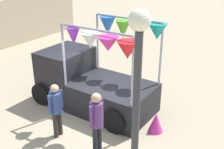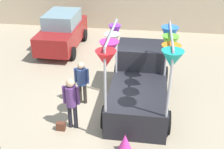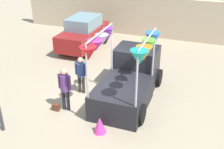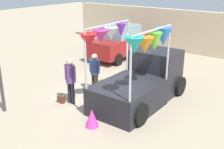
{
  "view_description": "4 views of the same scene",
  "coord_description": "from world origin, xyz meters",
  "px_view_note": "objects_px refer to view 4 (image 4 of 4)",
  "views": [
    {
      "loc": [
        -5.78,
        -4.84,
        4.89
      ],
      "look_at": [
        0.52,
        -0.6,
        1.59
      ],
      "focal_mm": 45.0,
      "sensor_mm": 36.0,
      "label": 1
    },
    {
      "loc": [
        1.26,
        -8.06,
        5.84
      ],
      "look_at": [
        0.15,
        -0.22,
        1.52
      ],
      "focal_mm": 45.0,
      "sensor_mm": 36.0,
      "label": 2
    },
    {
      "loc": [
        3.86,
        -9.16,
        6.15
      ],
      "look_at": [
        0.46,
        0.07,
        1.2
      ],
      "focal_mm": 45.0,
      "sensor_mm": 36.0,
      "label": 3
    },
    {
      "loc": [
        6.05,
        -7.99,
        4.61
      ],
      "look_at": [
        0.25,
        -0.23,
        1.16
      ],
      "focal_mm": 45.0,
      "sensor_mm": 36.0,
      "label": 4
    }
  ],
  "objects_px": {
    "vendor_truck": "(142,78)",
    "person_vendor": "(95,69)",
    "parked_car": "(119,42)",
    "person_customer": "(70,77)",
    "handbag": "(61,99)",
    "folded_kite_bundle_magenta": "(92,118)"
  },
  "relations": [
    {
      "from": "handbag",
      "to": "person_customer",
      "type": "bearing_deg",
      "value": 29.74
    },
    {
      "from": "person_vendor",
      "to": "folded_kite_bundle_magenta",
      "type": "xyz_separation_m",
      "value": [
        1.77,
        -2.25,
        -0.68
      ]
    },
    {
      "from": "folded_kite_bundle_magenta",
      "to": "person_customer",
      "type": "bearing_deg",
      "value": 154.12
    },
    {
      "from": "folded_kite_bundle_magenta",
      "to": "handbag",
      "type": "bearing_deg",
      "value": 162.82
    },
    {
      "from": "vendor_truck",
      "to": "folded_kite_bundle_magenta",
      "type": "distance_m",
      "value": 2.75
    },
    {
      "from": "parked_car",
      "to": "person_vendor",
      "type": "height_order",
      "value": "parked_car"
    },
    {
      "from": "vendor_truck",
      "to": "person_customer",
      "type": "distance_m",
      "value": 2.7
    },
    {
      "from": "parked_car",
      "to": "person_vendor",
      "type": "distance_m",
      "value": 5.26
    },
    {
      "from": "vendor_truck",
      "to": "handbag",
      "type": "xyz_separation_m",
      "value": [
        -2.35,
        -2.01,
        -0.8
      ]
    },
    {
      "from": "person_customer",
      "to": "handbag",
      "type": "xyz_separation_m",
      "value": [
        -0.35,
        -0.2,
        -0.94
      ]
    },
    {
      "from": "person_customer",
      "to": "person_vendor",
      "type": "distance_m",
      "value": 1.41
    },
    {
      "from": "vendor_truck",
      "to": "person_vendor",
      "type": "height_order",
      "value": "vendor_truck"
    },
    {
      "from": "vendor_truck",
      "to": "person_customer",
      "type": "height_order",
      "value": "vendor_truck"
    },
    {
      "from": "handbag",
      "to": "vendor_truck",
      "type": "bearing_deg",
      "value": 40.55
    },
    {
      "from": "parked_car",
      "to": "person_vendor",
      "type": "bearing_deg",
      "value": -65.73
    },
    {
      "from": "person_customer",
      "to": "handbag",
      "type": "distance_m",
      "value": 1.02
    },
    {
      "from": "parked_car",
      "to": "person_customer",
      "type": "bearing_deg",
      "value": -70.64
    },
    {
      "from": "person_vendor",
      "to": "folded_kite_bundle_magenta",
      "type": "height_order",
      "value": "person_vendor"
    },
    {
      "from": "vendor_truck",
      "to": "parked_car",
      "type": "distance_m",
      "value": 6.06
    },
    {
      "from": "parked_car",
      "to": "person_customer",
      "type": "height_order",
      "value": "parked_car"
    },
    {
      "from": "handbag",
      "to": "folded_kite_bundle_magenta",
      "type": "relative_size",
      "value": 0.47
    },
    {
      "from": "folded_kite_bundle_magenta",
      "to": "parked_car",
      "type": "bearing_deg",
      "value": 119.14
    }
  ]
}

